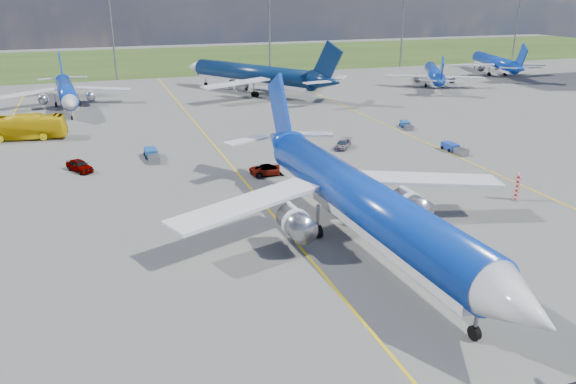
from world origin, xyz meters
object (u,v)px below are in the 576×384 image
object	(u,v)px
warning_post	(517,187)
baggage_tug_c	(152,155)
service_car_a	(80,166)
baggage_tug_e	(406,125)
bg_jet_nnw	(69,108)
bg_jet_ne	(433,86)
bg_jet_ene	(493,74)
baggage_tug_w	(454,148)
service_car_b	(270,170)
main_airliner	(360,245)
service_car_c	(343,144)
bg_jet_n	(254,94)
apron_bus	(19,127)

from	to	relation	value
warning_post	baggage_tug_c	size ratio (longest dim) A/B	0.56
service_car_a	baggage_tug_e	size ratio (longest dim) A/B	0.99
bg_jet_nnw	bg_jet_ne	bearing A→B (deg)	-4.49
bg_jet_ene	baggage_tug_w	xyz separation A→B (m)	(-54.71, -61.33, 0.50)
service_car_b	baggage_tug_e	distance (m)	32.79
warning_post	bg_jet_nnw	bearing A→B (deg)	124.11
main_airliner	baggage_tug_w	bearing A→B (deg)	39.46
bg_jet_ene	service_car_a	world-z (taller)	bg_jet_ene
bg_jet_nnw	main_airliner	bearing A→B (deg)	-74.85
warning_post	bg_jet_ne	distance (m)	76.43
service_car_a	baggage_tug_w	world-z (taller)	service_car_a
baggage_tug_w	baggage_tug_e	bearing A→B (deg)	83.07
warning_post	service_car_c	world-z (taller)	warning_post
bg_jet_n	bg_jet_ene	size ratio (longest dim) A/B	1.30
apron_bus	bg_jet_ne	bearing A→B (deg)	-67.23
bg_jet_nnw	baggage_tug_c	xyz separation A→B (m)	(11.39, -40.37, 0.56)
service_car_c	baggage_tug_e	world-z (taller)	service_car_c
baggage_tug_c	baggage_tug_e	size ratio (longest dim) A/B	1.21
service_car_a	baggage_tug_w	size ratio (longest dim) A/B	0.91
apron_bus	service_car_c	world-z (taller)	apron_bus
bg_jet_ne	warning_post	bearing A→B (deg)	91.20
apron_bus	baggage_tug_w	xyz separation A→B (m)	(57.76, -27.27, -1.36)
bg_jet_nnw	baggage_tug_e	xyz separation A→B (m)	(52.66, -35.71, 0.45)
service_car_a	service_car_c	size ratio (longest dim) A/B	1.04
apron_bus	baggage_tug_w	bearing A→B (deg)	-107.28
service_car_b	baggage_tug_c	distance (m)	17.31
baggage_tug_w	service_car_a	bearing A→B (deg)	168.57
bg_jet_n	baggage_tug_w	distance (m)	55.74
bg_jet_ene	main_airliner	world-z (taller)	main_airliner
baggage_tug_w	baggage_tug_e	xyz separation A→B (m)	(1.12, 14.84, -0.05)
apron_bus	bg_jet_nnw	bearing A→B (deg)	-6.97
bg_jet_ne	main_airliner	distance (m)	91.38
bg_jet_n	main_airliner	size ratio (longest dim) A/B	0.98
bg_jet_ne	service_car_c	distance (m)	61.05
apron_bus	service_car_b	world-z (taller)	apron_bus
service_car_a	service_car_b	world-z (taller)	service_car_a
service_car_b	bg_jet_ne	bearing A→B (deg)	-49.91
bg_jet_ene	service_car_a	xyz separation A→B (m)	(-103.97, -53.70, 0.74)
bg_jet_nnw	bg_jet_ene	bearing A→B (deg)	1.58
service_car_b	baggage_tug_w	size ratio (longest dim) A/B	1.00
main_airliner	baggage_tug_e	xyz separation A→B (m)	(26.78, 37.93, 0.45)
bg_jet_n	bg_jet_ene	xyz separation A→B (m)	(68.49, 7.32, 0.00)
bg_jet_ne	service_car_b	world-z (taller)	bg_jet_ne
bg_jet_ene	baggage_tug_e	bearing A→B (deg)	57.14
bg_jet_nnw	bg_jet_n	world-z (taller)	bg_jet_n
baggage_tug_w	service_car_b	bearing A→B (deg)	-179.61
main_airliner	baggage_tug_e	distance (m)	46.43
service_car_b	baggage_tug_e	world-z (taller)	service_car_b
service_car_a	service_car_c	xyz separation A→B (m)	(35.36, -0.93, -0.14)
bg_jet_ne	main_airliner	xyz separation A→B (m)	(-54.63, -73.25, 0.00)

